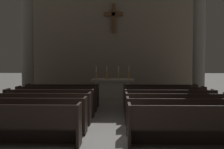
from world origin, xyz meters
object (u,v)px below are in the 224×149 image
object	(u,v)px
column_left_second	(27,26)
candlestick_inner_left	(107,75)
pew_left_row_4	(50,103)
column_right_second	(199,25)
candlestick_outer_left	(96,75)
pew_right_row_6	(160,96)
altar	(113,88)
pew_left_row_3	(40,108)
candlestick_inner_right	(118,75)
candlestick_outer_right	(129,75)
pew_right_row_5	(164,99)
pew_left_row_2	(28,115)
pew_left_row_1	(12,125)
pew_right_row_1	(198,126)
pew_left_row_5	(57,99)
pew_left_row_6	(63,95)
pew_right_row_4	(170,103)
pew_right_row_3	(177,109)
pew_right_row_2	(186,116)

from	to	relation	value
column_left_second	candlestick_inner_left	xyz separation A→B (m)	(4.04, 0.24, -2.49)
pew_left_row_4	column_right_second	size ratio (longest dim) A/B	0.40
candlestick_outer_left	pew_left_row_4	bearing A→B (deg)	-104.35
pew_right_row_6	altar	distance (m)	3.28
pew_left_row_3	candlestick_outer_left	xyz separation A→B (m)	(1.18, 5.65, 0.75)
column_left_second	column_right_second	xyz separation A→B (m)	(8.68, 0.00, 0.00)
candlestick_inner_right	candlestick_outer_right	xyz separation A→B (m)	(0.55, 0.00, 0.00)
pew_right_row_5	pew_left_row_2	bearing A→B (deg)	-142.93
pew_right_row_5	candlestick_outer_right	xyz separation A→B (m)	(-1.18, 3.60, 0.75)
pew_left_row_1	pew_right_row_1	xyz separation A→B (m)	(4.07, 0.00, 0.00)
candlestick_outer_left	candlestick_inner_right	world-z (taller)	same
pew_left_row_5	candlestick_outer_left	size ratio (longest dim) A/B	4.53
pew_left_row_6	pew_right_row_4	world-z (taller)	same
pew_left_row_4	pew_right_row_6	bearing A→B (deg)	26.73
pew_right_row_3	candlestick_inner_left	world-z (taller)	candlestick_inner_left
pew_right_row_3	candlestick_outer_left	world-z (taller)	candlestick_outer_left
pew_right_row_5	candlestick_inner_left	world-z (taller)	candlestick_inner_left
pew_right_row_3	candlestick_inner_left	size ratio (longest dim) A/B	4.53
pew_left_row_6	column_right_second	bearing A→B (deg)	20.13
pew_left_row_3	pew_left_row_2	bearing A→B (deg)	-90.00
pew_right_row_5	candlestick_outer_right	distance (m)	3.86
pew_right_row_1	pew_right_row_6	world-z (taller)	same
pew_right_row_4	pew_right_row_1	bearing A→B (deg)	-90.00
pew_right_row_4	column_right_second	size ratio (longest dim) A/B	0.40
column_right_second	altar	xyz separation A→B (m)	(-4.34, 0.24, -3.18)
candlestick_outer_left	candlestick_inner_right	distance (m)	1.15
pew_right_row_1	pew_right_row_2	world-z (taller)	same
pew_left_row_6	pew_left_row_2	bearing A→B (deg)	-90.00
pew_left_row_1	pew_right_row_5	world-z (taller)	same
pew_left_row_2	pew_right_row_1	distance (m)	4.19
pew_right_row_4	candlestick_outer_left	size ratio (longest dim) A/B	4.53
pew_left_row_5	pew_right_row_3	size ratio (longest dim) A/B	1.00
pew_left_row_2	pew_left_row_4	world-z (taller)	same
pew_left_row_6	candlestick_inner_left	world-z (taller)	candlestick_inner_left
pew_left_row_4	column_left_second	size ratio (longest dim) A/B	0.40
candlestick_inner_right	pew_right_row_2	bearing A→B (deg)	-75.44
candlestick_inner_right	pew_right_row_1	bearing A→B (deg)	-77.31
column_left_second	pew_left_row_1	bearing A→B (deg)	-72.79
pew_left_row_3	pew_right_row_1	distance (m)	4.55
candlestick_inner_left	pew_right_row_4	bearing A→B (deg)	-63.22
pew_left_row_4	pew_left_row_5	distance (m)	1.02
pew_left_row_3	candlestick_outer_right	distance (m)	6.38
pew_right_row_2	pew_left_row_3	bearing A→B (deg)	165.86
pew_left_row_2	column_left_second	world-z (taller)	column_left_second
pew_left_row_1	pew_left_row_2	size ratio (longest dim) A/B	1.00
pew_right_row_3	candlestick_outer_left	distance (m)	6.38
pew_left_row_6	pew_right_row_3	size ratio (longest dim) A/B	1.00
pew_left_row_2	pew_left_row_6	xyz separation A→B (m)	(0.00, 4.10, 0.00)
pew_left_row_1	column_left_second	size ratio (longest dim) A/B	0.40
pew_left_row_1	pew_right_row_2	bearing A→B (deg)	14.14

